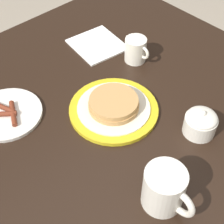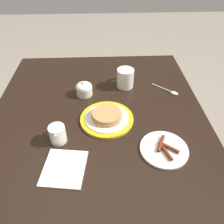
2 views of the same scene
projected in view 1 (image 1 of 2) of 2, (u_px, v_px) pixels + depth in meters
The scene contains 7 objects.
dining_table at pixel (132, 138), 1.04m from camera, with size 1.18×1.03×0.75m.
pancake_plate at pixel (114, 107), 0.95m from camera, with size 0.25×0.25×0.05m.
side_plate_bacon at pixel (7, 114), 0.94m from camera, with size 0.20×0.20×0.02m.
coffee_mug at pixel (165, 189), 0.73m from camera, with size 0.13×0.09×0.10m.
creamer_pitcher at pixel (135, 49), 1.08m from camera, with size 0.10×0.07×0.09m.
sugar_bowl at pixel (201, 122), 0.88m from camera, with size 0.09×0.09×0.08m.
napkin at pixel (97, 45), 1.16m from camera, with size 0.19×0.18×0.01m.
Camera 1 is at (0.43, -0.49, 1.45)m, focal length 55.00 mm.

